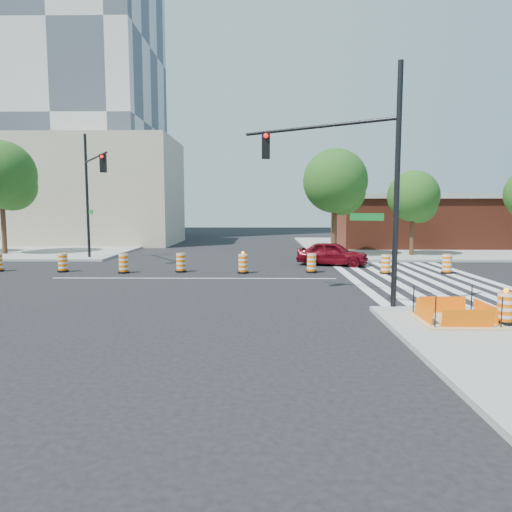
# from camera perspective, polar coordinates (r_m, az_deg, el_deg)

# --- Properties ---
(ground) EXTENTS (120.00, 120.00, 0.00)m
(ground) POSITION_cam_1_polar(r_m,az_deg,el_deg) (22.68, -7.78, -2.79)
(ground) COLOR black
(ground) RESTS_ON ground
(sidewalk_ne) EXTENTS (22.00, 22.00, 0.15)m
(sidewalk_ne) POSITION_cam_1_polar(r_m,az_deg,el_deg) (42.88, 20.74, 1.11)
(sidewalk_ne) COLOR gray
(sidewalk_ne) RESTS_ON ground
(sidewalk_nw) EXTENTS (22.00, 22.00, 0.15)m
(sidewalk_nw) POSITION_cam_1_polar(r_m,az_deg,el_deg) (45.62, -27.16, 1.10)
(sidewalk_nw) COLOR gray
(sidewalk_nw) RESTS_ON ground
(crosswalk_east) EXTENTS (6.75, 13.50, 0.01)m
(crosswalk_east) POSITION_cam_1_polar(r_m,az_deg,el_deg) (23.68, 19.47, -2.69)
(crosswalk_east) COLOR silver
(crosswalk_east) RESTS_ON ground
(lane_centerline) EXTENTS (14.00, 0.12, 0.01)m
(lane_centerline) POSITION_cam_1_polar(r_m,az_deg,el_deg) (22.68, -7.78, -2.77)
(lane_centerline) COLOR silver
(lane_centerline) RESTS_ON ground
(excavation_pit) EXTENTS (2.20, 2.20, 0.90)m
(excavation_pit) POSITION_cam_1_polar(r_m,az_deg,el_deg) (14.68, 23.52, -7.18)
(excavation_pit) COLOR tan
(excavation_pit) RESTS_ON ground
(tower_nw) EXTENTS (28.00, 18.00, 45.00)m
(tower_nw) POSITION_cam_1_polar(r_m,az_deg,el_deg) (65.32, -26.13, 22.37)
(tower_nw) COLOR beige
(tower_nw) RESTS_ON ground
(brick_storefront) EXTENTS (16.50, 8.50, 4.60)m
(brick_storefront) POSITION_cam_1_polar(r_m,az_deg,el_deg) (42.76, 20.85, 4.10)
(brick_storefront) COLOR maroon
(brick_storefront) RESTS_ON ground
(beige_midrise) EXTENTS (14.00, 10.00, 10.00)m
(beige_midrise) POSITION_cam_1_polar(r_m,az_deg,el_deg) (46.79, -18.56, 7.60)
(beige_midrise) COLOR tan
(beige_midrise) RESTS_ON ground
(red_coupe) EXTENTS (4.55, 2.88, 1.44)m
(red_coupe) POSITION_cam_1_polar(r_m,az_deg,el_deg) (27.88, 9.53, 0.32)
(red_coupe) COLOR #600813
(red_coupe) RESTS_ON ground
(signal_pole_se) EXTENTS (5.16, 3.38, 7.99)m
(signal_pole_se) POSITION_cam_1_polar(r_m,az_deg,el_deg) (16.39, 11.58, 10.97)
(signal_pole_se) COLOR black
(signal_pole_se) RESTS_ON ground
(signal_pole_nw) EXTENTS (3.31, 5.36, 8.16)m
(signal_pole_nw) POSITION_cam_1_polar(r_m,az_deg,el_deg) (31.01, -19.85, 8.53)
(signal_pole_nw) COLOR black
(signal_pole_nw) RESTS_ON ground
(pit_drum) EXTENTS (0.53, 0.53, 1.04)m
(pit_drum) POSITION_cam_1_polar(r_m,az_deg,el_deg) (14.90, 28.69, -5.82)
(pit_drum) COLOR black
(pit_drum) RESTS_ON ground
(tree_north_b) EXTENTS (4.88, 4.88, 8.29)m
(tree_north_b) POSITION_cam_1_polar(r_m,az_deg,el_deg) (37.82, -29.18, 8.47)
(tree_north_b) COLOR #382314
(tree_north_b) RESTS_ON ground
(tree_north_c) EXTENTS (4.42, 4.42, 7.52)m
(tree_north_c) POSITION_cam_1_polar(r_m,az_deg,el_deg) (32.20, 9.94, 8.76)
(tree_north_c) COLOR #382314
(tree_north_c) RESTS_ON ground
(tree_north_d) EXTENTS (3.57, 3.57, 6.07)m
(tree_north_d) POSITION_cam_1_polar(r_m,az_deg,el_deg) (33.91, 19.13, 6.74)
(tree_north_d) COLOR #382314
(tree_north_d) RESTS_ON ground
(median_drum_1) EXTENTS (0.60, 0.60, 1.02)m
(median_drum_1) POSITION_cam_1_polar(r_m,az_deg,el_deg) (26.80, -22.98, -0.83)
(median_drum_1) COLOR black
(median_drum_1) RESTS_ON ground
(median_drum_2) EXTENTS (0.60, 0.60, 1.02)m
(median_drum_2) POSITION_cam_1_polar(r_m,az_deg,el_deg) (25.23, -16.22, -0.98)
(median_drum_2) COLOR black
(median_drum_2) RESTS_ON ground
(median_drum_3) EXTENTS (0.60, 0.60, 1.02)m
(median_drum_3) POSITION_cam_1_polar(r_m,az_deg,el_deg) (24.93, -9.37, -0.91)
(median_drum_3) COLOR black
(median_drum_3) RESTS_ON ground
(median_drum_4) EXTENTS (0.60, 0.60, 1.18)m
(median_drum_4) POSITION_cam_1_polar(r_m,az_deg,el_deg) (24.16, -1.64, -1.02)
(median_drum_4) COLOR black
(median_drum_4) RESTS_ON ground
(median_drum_5) EXTENTS (0.60, 0.60, 1.02)m
(median_drum_5) POSITION_cam_1_polar(r_m,az_deg,el_deg) (24.58, 6.95, -0.97)
(median_drum_5) COLOR black
(median_drum_5) RESTS_ON ground
(median_drum_6) EXTENTS (0.60, 0.60, 1.02)m
(median_drum_6) POSITION_cam_1_polar(r_m,az_deg,el_deg) (24.87, 15.91, -1.07)
(median_drum_6) COLOR black
(median_drum_6) RESTS_ON ground
(median_drum_7) EXTENTS (0.60, 0.60, 1.02)m
(median_drum_7) POSITION_cam_1_polar(r_m,az_deg,el_deg) (26.07, 22.77, -1.00)
(median_drum_7) COLOR black
(median_drum_7) RESTS_ON ground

